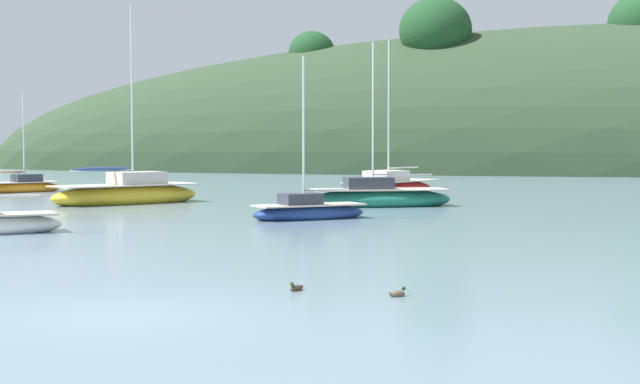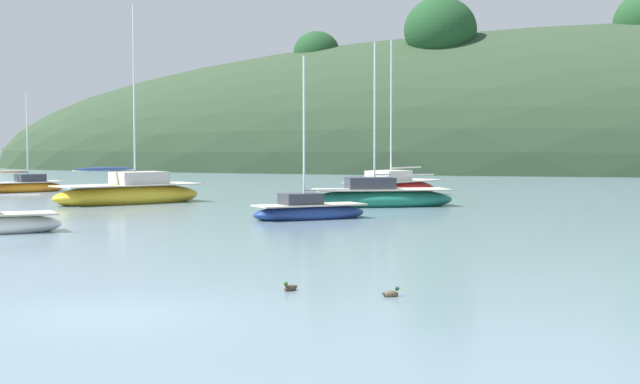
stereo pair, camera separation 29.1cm
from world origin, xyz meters
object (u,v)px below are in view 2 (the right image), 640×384
Objects in this scene: sailboat_teal_outer at (25,186)px; sailboat_yellow_far at (394,189)px; sailboat_white_near at (380,198)px; duck_trailing at (290,288)px; sailboat_grey_yawl at (309,211)px; sailboat_orange_cutter at (129,194)px; duck_lone_left at (391,294)px.

sailboat_teal_outer is 0.68× the size of sailboat_yellow_far.
sailboat_white_near is 26.63m from duck_trailing.
sailboat_yellow_far is at bearing 93.25° from duck_trailing.
sailboat_grey_yawl reaches higher than sailboat_teal_outer.
sailboat_grey_yawl is (10.77, -7.88, -0.15)m from sailboat_orange_cutter.
sailboat_grey_yawl is 1.09× the size of sailboat_teal_outer.
sailboat_orange_cutter reaches higher than sailboat_white_near.
sailboat_teal_outer is 22.47m from sailboat_yellow_far.
sailboat_white_near is 0.90× the size of sailboat_yellow_far.
sailboat_teal_outer reaches higher than duck_lone_left.
sailboat_white_near is 20.54× the size of duck_lone_left.
sailboat_yellow_far is (12.24, 8.39, -0.03)m from sailboat_orange_cutter.
sailboat_yellow_far reaches higher than duck_lone_left.
sailboat_yellow_far is at bearing 84.82° from sailboat_grey_yawl.
sailboat_orange_cutter reaches higher than duck_lone_left.
sailboat_teal_outer is (-20.99, 16.73, 0.01)m from sailboat_grey_yawl.
sailboat_orange_cutter is 13.53m from sailboat_teal_outer.
sailboat_orange_cutter reaches higher than sailboat_grey_yawl.
sailboat_teal_outer is (-10.23, 8.85, -0.14)m from sailboat_orange_cutter.
sailboat_yellow_far is at bearing 92.37° from sailboat_white_near.
sailboat_grey_yawl is at bearing -36.18° from sailboat_orange_cutter.
sailboat_teal_outer is 15.12× the size of duck_trailing.
sailboat_white_near is at bearing -20.86° from sailboat_teal_outer.
duck_lone_left is at bearing -73.41° from sailboat_grey_yawl.
sailboat_white_near reaches higher than duck_lone_left.
duck_trailing is 1.04× the size of duck_lone_left.
sailboat_yellow_far is at bearing 96.75° from duck_lone_left.
sailboat_yellow_far reaches higher than sailboat_teal_outer.
duck_trailing is (24.44, -35.27, -0.28)m from sailboat_teal_outer.
sailboat_grey_yawl reaches higher than duck_trailing.
sailboat_orange_cutter is 26.02× the size of duck_lone_left.
sailboat_teal_outer is at bearing 139.13° from sailboat_orange_cutter.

